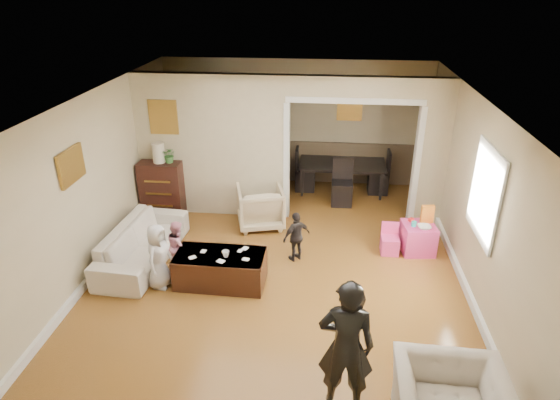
# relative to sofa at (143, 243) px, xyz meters

# --- Properties ---
(floor) EXTENTS (7.00, 7.00, 0.00)m
(floor) POSITION_rel_sofa_xyz_m (2.14, 0.00, -0.30)
(floor) COLOR brown
(floor) RESTS_ON ground
(partition_left) EXTENTS (2.75, 0.18, 2.60)m
(partition_left) POSITION_rel_sofa_xyz_m (0.77, 1.80, 1.00)
(partition_left) COLOR #C3B48E
(partition_left) RESTS_ON ground
(partition_right) EXTENTS (0.55, 0.18, 2.60)m
(partition_right) POSITION_rel_sofa_xyz_m (4.62, 1.80, 1.00)
(partition_right) COLOR #C3B48E
(partition_right) RESTS_ON ground
(partition_header) EXTENTS (2.22, 0.18, 0.35)m
(partition_header) POSITION_rel_sofa_xyz_m (3.24, 1.80, 2.13)
(partition_header) COLOR #C3B48E
(partition_header) RESTS_ON partition_right
(window_pane) EXTENTS (0.03, 0.95, 1.10)m
(window_pane) POSITION_rel_sofa_xyz_m (4.87, -0.40, 1.25)
(window_pane) COLOR white
(window_pane) RESTS_ON ground
(framed_art_partition) EXTENTS (0.45, 0.03, 0.55)m
(framed_art_partition) POSITION_rel_sofa_xyz_m (-0.06, 1.70, 1.55)
(framed_art_partition) COLOR brown
(framed_art_partition) RESTS_ON partition_left
(framed_art_sofa_wall) EXTENTS (0.03, 0.55, 0.40)m
(framed_art_sofa_wall) POSITION_rel_sofa_xyz_m (-0.57, -0.60, 1.50)
(framed_art_sofa_wall) COLOR brown
(framed_art_alcove) EXTENTS (0.45, 0.03, 0.55)m
(framed_art_alcove) POSITION_rel_sofa_xyz_m (3.24, 3.44, 1.40)
(framed_art_alcove) COLOR brown
(sofa) EXTENTS (0.93, 2.07, 0.59)m
(sofa) POSITION_rel_sofa_xyz_m (0.00, 0.00, 0.00)
(sofa) COLOR beige
(sofa) RESTS_ON ground
(armchair_back) EXTENTS (0.96, 0.98, 0.74)m
(armchair_back) POSITION_rel_sofa_xyz_m (1.68, 1.33, 0.07)
(armchair_back) COLOR #C5AB89
(armchair_back) RESTS_ON ground
(dresser) EXTENTS (0.77, 0.43, 1.05)m
(dresser) POSITION_rel_sofa_xyz_m (-0.17, 1.57, 0.23)
(dresser) COLOR #351810
(dresser) RESTS_ON ground
(table_lamp) EXTENTS (0.22, 0.22, 0.36)m
(table_lamp) POSITION_rel_sofa_xyz_m (-0.17, 1.57, 0.94)
(table_lamp) COLOR beige
(table_lamp) RESTS_ON dresser
(potted_plant) EXTENTS (0.26, 0.22, 0.29)m
(potted_plant) POSITION_rel_sofa_xyz_m (0.03, 1.57, 0.90)
(potted_plant) COLOR #457F38
(potted_plant) RESTS_ON dresser
(coffee_table) EXTENTS (1.29, 0.67, 0.48)m
(coffee_table) POSITION_rel_sofa_xyz_m (1.35, -0.50, -0.06)
(coffee_table) COLOR #3B1D12
(coffee_table) RESTS_ON ground
(coffee_cup) EXTENTS (0.11, 0.11, 0.10)m
(coffee_cup) POSITION_rel_sofa_xyz_m (1.45, -0.55, 0.23)
(coffee_cup) COLOR silver
(coffee_cup) RESTS_ON coffee_table
(play_table) EXTENTS (0.56, 0.56, 0.48)m
(play_table) POSITION_rel_sofa_xyz_m (4.34, 0.69, -0.06)
(play_table) COLOR #D93986
(play_table) RESTS_ON ground
(cereal_box) EXTENTS (0.21, 0.09, 0.30)m
(cereal_box) POSITION_rel_sofa_xyz_m (4.46, 0.79, 0.34)
(cereal_box) COLOR gold
(cereal_box) RESTS_ON play_table
(cyan_cup) EXTENTS (0.08, 0.08, 0.08)m
(cyan_cup) POSITION_rel_sofa_xyz_m (4.24, 0.64, 0.23)
(cyan_cup) COLOR #29CFBF
(cyan_cup) RESTS_ON play_table
(toy_block) EXTENTS (0.10, 0.09, 0.05)m
(toy_block) POSITION_rel_sofa_xyz_m (4.22, 0.81, 0.21)
(toy_block) COLOR red
(toy_block) RESTS_ON play_table
(play_bowl) EXTENTS (0.23, 0.23, 0.05)m
(play_bowl) POSITION_rel_sofa_xyz_m (4.39, 0.57, 0.21)
(play_bowl) COLOR white
(play_bowl) RESTS_ON play_table
(dining_table) EXTENTS (1.78, 1.02, 0.62)m
(dining_table) POSITION_rel_sofa_xyz_m (3.14, 3.02, 0.01)
(dining_table) COLOR black
(dining_table) RESTS_ON ground
(adult_person) EXTENTS (0.58, 0.40, 1.54)m
(adult_person) POSITION_rel_sofa_xyz_m (3.07, -2.53, 0.48)
(adult_person) COLOR black
(adult_person) RESTS_ON ground
(child_kneel_a) EXTENTS (0.40, 0.53, 0.98)m
(child_kneel_a) POSITION_rel_sofa_xyz_m (0.50, -0.65, 0.20)
(child_kneel_a) COLOR silver
(child_kneel_a) RESTS_ON ground
(child_kneel_b) EXTENTS (0.42, 0.47, 0.81)m
(child_kneel_b) POSITION_rel_sofa_xyz_m (0.65, -0.20, 0.11)
(child_kneel_b) COLOR pink
(child_kneel_b) RESTS_ON ground
(child_toddler) EXTENTS (0.50, 0.46, 0.82)m
(child_toddler) POSITION_rel_sofa_xyz_m (2.40, 0.25, 0.12)
(child_toddler) COLOR black
(child_toddler) RESTS_ON ground
(craft_papers) EXTENTS (0.88, 0.50, 0.00)m
(craft_papers) POSITION_rel_sofa_xyz_m (1.41, -0.52, 0.19)
(craft_papers) COLOR white
(craft_papers) RESTS_ON coffee_table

